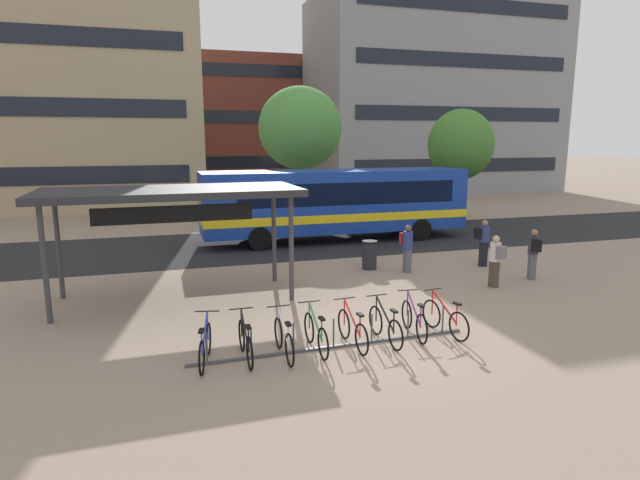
% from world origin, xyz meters
% --- Properties ---
extents(ground, '(200.00, 200.00, 0.00)m').
position_xyz_m(ground, '(0.00, 0.00, 0.00)').
color(ground, gray).
extents(bus_lane_asphalt, '(80.00, 7.20, 0.01)m').
position_xyz_m(bus_lane_asphalt, '(0.00, 11.35, 0.00)').
color(bus_lane_asphalt, '#232326').
rests_on(bus_lane_asphalt, ground).
extents(city_bus, '(12.04, 2.65, 3.20)m').
position_xyz_m(city_bus, '(2.64, 11.35, 1.78)').
color(city_bus, '#14389E').
rests_on(city_bus, ground).
extents(bike_rack, '(6.48, 0.28, 0.70)m').
position_xyz_m(bike_rack, '(-1.31, -0.61, 0.09)').
color(bike_rack, '#47474C').
rests_on(bike_rack, ground).
extents(parked_bicycle_blue_0, '(0.56, 1.69, 0.99)m').
position_xyz_m(parked_bicycle_blue_0, '(-4.12, -0.64, 0.38)').
color(parked_bicycle_blue_0, black).
rests_on(parked_bicycle_blue_0, ground).
extents(parked_bicycle_black_1, '(0.52, 1.72, 0.99)m').
position_xyz_m(parked_bicycle_black_1, '(-3.29, -0.68, 0.38)').
color(parked_bicycle_black_1, black).
rests_on(parked_bicycle_black_1, ground).
extents(parked_bicycle_white_2, '(0.52, 1.72, 0.99)m').
position_xyz_m(parked_bicycle_white_2, '(-2.48, -0.74, 0.38)').
color(parked_bicycle_white_2, black).
rests_on(parked_bicycle_white_2, ground).
extents(parked_bicycle_green_3, '(0.52, 1.72, 0.99)m').
position_xyz_m(parked_bicycle_green_3, '(-1.73, -0.63, 0.38)').
color(parked_bicycle_green_3, black).
rests_on(parked_bicycle_green_3, ground).
extents(parked_bicycle_red_4, '(0.52, 1.72, 0.99)m').
position_xyz_m(parked_bicycle_red_4, '(-0.87, -0.63, 0.38)').
color(parked_bicycle_red_4, black).
rests_on(parked_bicycle_red_4, ground).
extents(parked_bicycle_black_5, '(0.52, 1.72, 0.99)m').
position_xyz_m(parked_bicycle_black_5, '(-0.06, -0.61, 0.38)').
color(parked_bicycle_black_5, black).
rests_on(parked_bicycle_black_5, ground).
extents(parked_bicycle_purple_6, '(0.52, 1.72, 0.99)m').
position_xyz_m(parked_bicycle_purple_6, '(0.75, -0.44, 0.38)').
color(parked_bicycle_purple_6, black).
rests_on(parked_bicycle_purple_6, ground).
extents(parked_bicycle_red_7, '(0.52, 1.71, 0.99)m').
position_xyz_m(parked_bicycle_red_7, '(1.50, -0.55, 0.38)').
color(parked_bicycle_red_7, black).
rests_on(parked_bicycle_red_7, ground).
extents(transit_shelter, '(7.20, 3.14, 3.23)m').
position_xyz_m(transit_shelter, '(-4.55, 4.12, 3.03)').
color(transit_shelter, '#38383D').
rests_on(transit_shelter, ground).
extents(commuter_black_pack_0, '(0.46, 0.59, 1.68)m').
position_xyz_m(commuter_black_pack_0, '(6.82, 3.03, 0.97)').
color(commuter_black_pack_0, '#565660').
rests_on(commuter_black_pack_0, ground).
extents(commuter_red_pack_1, '(0.38, 0.55, 1.67)m').
position_xyz_m(commuter_red_pack_1, '(3.26, 5.12, 0.96)').
color(commuter_red_pack_1, '#565660').
rests_on(commuter_red_pack_1, ground).
extents(commuter_grey_pack_2, '(0.39, 0.56, 1.65)m').
position_xyz_m(commuter_grey_pack_2, '(5.06, 2.57, 0.95)').
color(commuter_grey_pack_2, '#47382D').
rests_on(commuter_grey_pack_2, ground).
extents(commuter_black_pack_3, '(0.57, 0.41, 1.71)m').
position_xyz_m(commuter_black_pack_3, '(6.28, 5.09, 0.99)').
color(commuter_black_pack_3, black).
rests_on(commuter_black_pack_3, ground).
extents(trash_bin, '(0.55, 0.55, 1.03)m').
position_xyz_m(trash_bin, '(2.18, 5.89, 0.52)').
color(trash_bin, '#232328').
rests_on(trash_bin, ground).
extents(street_tree_0, '(4.65, 4.65, 7.46)m').
position_xyz_m(street_tree_0, '(2.79, 17.95, 5.16)').
color(street_tree_0, brown).
rests_on(street_tree_0, ground).
extents(street_tree_1, '(3.54, 3.54, 6.18)m').
position_xyz_m(street_tree_1, '(10.88, 14.40, 4.26)').
color(street_tree_1, brown).
rests_on(street_tree_1, ground).
extents(building_left_wing, '(17.71, 10.18, 19.99)m').
position_xyz_m(building_left_wing, '(-10.87, 28.61, 10.00)').
color(building_left_wing, tan).
rests_on(building_left_wing, ground).
extents(building_right_wing, '(20.88, 10.63, 16.31)m').
position_xyz_m(building_right_wing, '(18.54, 31.98, 8.15)').
color(building_right_wing, gray).
rests_on(building_right_wing, ground).
extents(building_centre_block, '(19.56, 11.70, 12.19)m').
position_xyz_m(building_centre_block, '(0.62, 43.30, 6.10)').
color(building_centre_block, brown).
rests_on(building_centre_block, ground).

